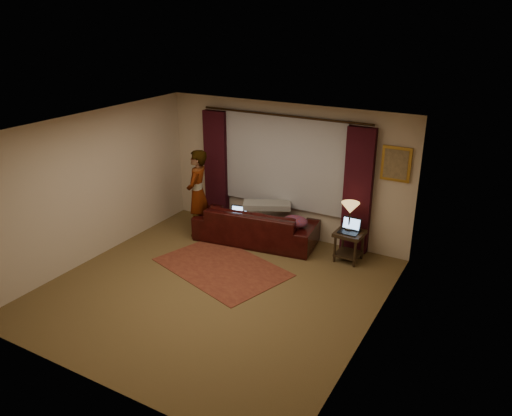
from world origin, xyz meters
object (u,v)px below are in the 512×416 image
at_px(tiffany_lamp, 350,216).
at_px(end_table, 349,246).
at_px(laptop_table, 349,226).
at_px(sofa, 256,219).
at_px(laptop_sofa, 237,214).
at_px(person, 198,193).

bearing_deg(tiffany_lamp, end_table, -55.67).
relative_size(end_table, laptop_table, 1.51).
height_order(sofa, laptop_sofa, sofa).
distance_m(tiffany_lamp, person, 2.96).
height_order(laptop_sofa, tiffany_lamp, tiffany_lamp).
relative_size(sofa, laptop_sofa, 6.39).
xyz_separation_m(end_table, person, (-2.97, -0.38, 0.59)).
bearing_deg(end_table, laptop_sofa, -170.67).
relative_size(end_table, person, 0.32).
height_order(tiffany_lamp, person, person).
relative_size(tiffany_lamp, laptop_table, 1.39).
xyz_separation_m(tiffany_lamp, laptop_table, (0.04, -0.12, -0.13)).
xyz_separation_m(sofa, person, (-1.14, -0.27, 0.40)).
distance_m(sofa, tiffany_lamp, 1.82).
height_order(tiffany_lamp, laptop_table, tiffany_lamp).
bearing_deg(end_table, tiffany_lamp, 124.33).
xyz_separation_m(laptop_table, person, (-2.96, -0.33, 0.18)).
xyz_separation_m(end_table, laptop_table, (-0.01, -0.05, 0.40)).
height_order(sofa, tiffany_lamp, tiffany_lamp).
distance_m(sofa, laptop_table, 1.83).
xyz_separation_m(sofa, laptop_table, (1.82, 0.06, 0.21)).
bearing_deg(sofa, laptop_sofa, 33.74).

